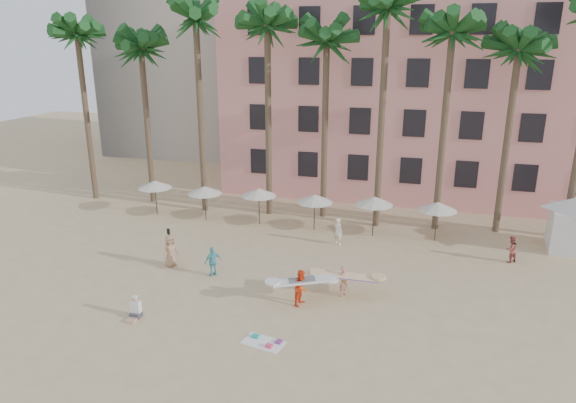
# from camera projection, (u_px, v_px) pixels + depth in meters

# --- Properties ---
(ground) EXTENTS (120.00, 120.00, 0.00)m
(ground) POSITION_uv_depth(u_px,v_px,m) (276.00, 324.00, 23.51)
(ground) COLOR #D1B789
(ground) RESTS_ON ground
(pink_hotel) EXTENTS (35.00, 14.00, 16.00)m
(pink_hotel) POSITION_uv_depth(u_px,v_px,m) (443.00, 95.00, 43.25)
(pink_hotel) COLOR pink
(pink_hotel) RESTS_ON ground
(palm_row) EXTENTS (44.40, 5.40, 16.30)m
(palm_row) POSITION_uv_depth(u_px,v_px,m) (348.00, 32.00, 33.27)
(palm_row) COLOR brown
(palm_row) RESTS_ON ground
(umbrella_row) EXTENTS (22.50, 2.70, 2.73)m
(umbrella_row) POSITION_uv_depth(u_px,v_px,m) (286.00, 195.00, 35.06)
(umbrella_row) COLOR #332B23
(umbrella_row) RESTS_ON ground
(beach_towel) EXTENTS (1.97, 1.35, 0.14)m
(beach_towel) POSITION_uv_depth(u_px,v_px,m) (265.00, 342.00, 22.08)
(beach_towel) COLOR white
(beach_towel) RESTS_ON ground
(carrier_yellow) EXTENTS (3.54, 1.38, 1.59)m
(carrier_yellow) POSITION_uv_depth(u_px,v_px,m) (344.00, 279.00, 25.89)
(carrier_yellow) COLOR tan
(carrier_yellow) RESTS_ON ground
(carrier_white) EXTENTS (2.94, 1.71, 1.82)m
(carrier_white) POSITION_uv_depth(u_px,v_px,m) (302.00, 286.00, 25.04)
(carrier_white) COLOR #FD441A
(carrier_white) RESTS_ON ground
(beachgoers) EXTENTS (19.88, 7.27, 1.87)m
(beachgoers) POSITION_uv_depth(u_px,v_px,m) (298.00, 249.00, 29.69)
(beachgoers) COLOR silver
(beachgoers) RESTS_ON ground
(paddle) EXTENTS (0.18, 0.04, 2.23)m
(paddle) POSITION_uv_depth(u_px,v_px,m) (169.00, 242.00, 29.36)
(paddle) COLOR black
(paddle) RESTS_ON ground
(seated_man) EXTENTS (0.48, 0.83, 1.08)m
(seated_man) POSITION_uv_depth(u_px,v_px,m) (135.00, 311.00, 23.97)
(seated_man) COLOR #3F3F4C
(seated_man) RESTS_ON ground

